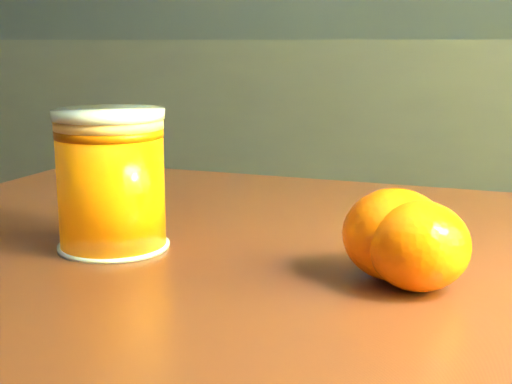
% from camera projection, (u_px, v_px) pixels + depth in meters
% --- Properties ---
extents(kitchen_counter, '(3.15, 0.60, 0.90)m').
position_uv_depth(kitchen_counter, '(253.00, 192.00, 2.15)').
color(kitchen_counter, '#46474B').
rests_on(kitchen_counter, ground).
extents(juice_glass, '(0.09, 0.09, 0.11)m').
position_uv_depth(juice_glass, '(111.00, 181.00, 0.57)').
color(juice_glass, orange).
rests_on(juice_glass, table).
extents(orange_front, '(0.08, 0.08, 0.07)m').
position_uv_depth(orange_front, '(395.00, 234.00, 0.50)').
color(orange_front, '#FF6205').
rests_on(orange_front, table).
extents(orange_back, '(0.08, 0.08, 0.06)m').
position_uv_depth(orange_back, '(418.00, 246.00, 0.48)').
color(orange_back, '#FF6205').
rests_on(orange_back, table).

